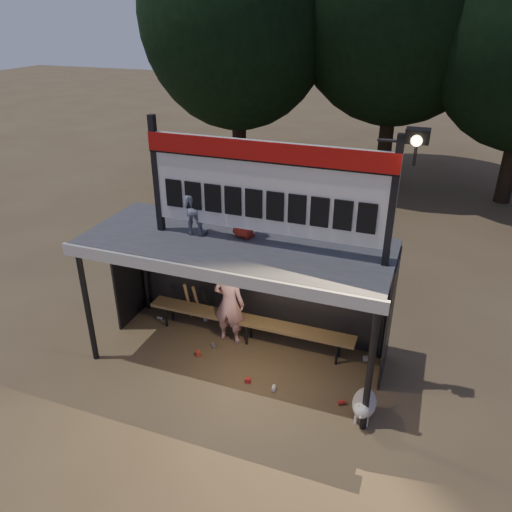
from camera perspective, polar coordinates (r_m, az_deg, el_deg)
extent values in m
plane|color=brown|center=(9.21, -2.07, -11.50)|extent=(80.00, 80.00, 0.00)
imported|color=white|center=(9.20, -3.08, -5.43)|extent=(0.59, 0.39, 1.62)
imported|color=gray|center=(8.17, -7.19, 5.65)|extent=(0.51, 0.44, 0.94)
imported|color=#B42A1B|center=(7.97, -1.39, 5.57)|extent=(0.58, 0.49, 1.01)
cube|color=#3C3D3F|center=(8.02, -2.33, 1.33)|extent=(5.00, 2.00, 0.12)
cube|color=silver|center=(7.21, -5.42, -2.20)|extent=(5.10, 0.06, 0.20)
cylinder|color=black|center=(9.04, -18.73, -5.44)|extent=(0.10, 0.10, 2.20)
cylinder|color=black|center=(7.39, 12.91, -12.52)|extent=(0.10, 0.10, 2.20)
cylinder|color=black|center=(10.29, -12.72, -0.57)|extent=(0.10, 0.10, 2.20)
cylinder|color=black|center=(8.87, 14.68, -5.48)|extent=(0.10, 0.10, 2.20)
cube|color=black|center=(9.38, 0.13, -2.65)|extent=(5.00, 0.04, 2.20)
cube|color=black|center=(10.05, -14.40, -1.45)|extent=(0.04, 1.00, 2.20)
cube|color=black|center=(8.53, 15.01, -6.94)|extent=(0.04, 1.00, 2.20)
cylinder|color=black|center=(8.92, 0.13, 3.25)|extent=(5.00, 0.06, 0.06)
cube|color=black|center=(8.24, -11.28, 9.07)|extent=(0.10, 0.10, 1.90)
cube|color=black|center=(7.12, 15.36, 5.84)|extent=(0.10, 0.10, 1.90)
cube|color=silver|center=(7.48, 1.10, 7.78)|extent=(3.80, 0.08, 1.40)
cube|color=#A90F0C|center=(7.27, 1.01, 11.84)|extent=(3.80, 0.04, 0.28)
cube|color=black|center=(7.31, 0.98, 10.69)|extent=(3.80, 0.02, 0.03)
cube|color=black|center=(8.12, -9.35, 7.10)|extent=(0.27, 0.03, 0.45)
cube|color=black|center=(7.97, -7.20, 6.86)|extent=(0.27, 0.03, 0.45)
cube|color=black|center=(7.82, -4.96, 6.60)|extent=(0.27, 0.03, 0.45)
cube|color=black|center=(7.69, -2.65, 6.32)|extent=(0.27, 0.03, 0.45)
cube|color=black|center=(7.57, -0.26, 6.02)|extent=(0.27, 0.03, 0.45)
cube|color=black|center=(7.47, 2.19, 5.69)|extent=(0.27, 0.03, 0.45)
cube|color=black|center=(7.38, 4.71, 5.35)|extent=(0.27, 0.03, 0.45)
cube|color=black|center=(7.30, 7.29, 4.99)|extent=(0.27, 0.03, 0.45)
cube|color=black|center=(7.24, 9.90, 4.62)|extent=(0.27, 0.03, 0.45)
cube|color=black|center=(7.19, 12.56, 4.22)|extent=(0.27, 0.03, 0.45)
cylinder|color=black|center=(6.89, 15.80, 12.52)|extent=(0.50, 0.04, 0.04)
cylinder|color=black|center=(6.91, 17.73, 11.02)|extent=(0.04, 0.04, 0.30)
cube|color=black|center=(6.80, 17.99, 12.94)|extent=(0.30, 0.22, 0.18)
sphere|color=#FFD88C|center=(6.72, 17.89, 12.45)|extent=(0.14, 0.14, 0.14)
cube|color=olive|center=(9.36, -0.84, -7.39)|extent=(4.00, 0.35, 0.06)
cylinder|color=black|center=(10.04, -10.23, -6.81)|extent=(0.05, 0.05, 0.45)
cylinder|color=black|center=(10.21, -9.57, -6.13)|extent=(0.05, 0.05, 0.45)
cylinder|color=black|center=(9.40, -1.09, -8.91)|extent=(0.05, 0.05, 0.45)
cylinder|color=black|center=(9.58, -0.57, -8.13)|extent=(0.05, 0.05, 0.45)
cylinder|color=black|center=(9.03, 9.19, -10.97)|extent=(0.05, 0.05, 0.45)
cylinder|color=black|center=(9.22, 9.51, -10.10)|extent=(0.05, 0.05, 0.45)
cylinder|color=black|center=(18.43, -1.94, 14.60)|extent=(0.50, 0.50, 3.74)
ellipsoid|color=black|center=(18.03, -2.14, 26.04)|extent=(6.46, 6.46, 7.48)
cylinder|color=black|center=(18.63, 14.81, 14.60)|extent=(0.50, 0.50, 4.18)
ellipsoid|color=beige|center=(8.10, 12.28, -16.09)|extent=(0.36, 0.58, 0.36)
sphere|color=silver|center=(7.83, 12.00, -16.94)|extent=(0.22, 0.22, 0.22)
cone|color=beige|center=(7.77, 11.86, -17.53)|extent=(0.10, 0.10, 0.10)
cone|color=beige|center=(7.75, 11.67, -16.43)|extent=(0.06, 0.06, 0.07)
cone|color=beige|center=(7.74, 12.42, -16.56)|extent=(0.06, 0.06, 0.07)
cylinder|color=#EFE4CE|center=(8.09, 11.35, -17.76)|extent=(0.05, 0.05, 0.18)
cylinder|color=silver|center=(8.08, 12.52, -17.97)|extent=(0.05, 0.05, 0.18)
cylinder|color=beige|center=(8.36, 11.80, -16.10)|extent=(0.05, 0.05, 0.18)
cylinder|color=silver|center=(8.35, 12.93, -16.30)|extent=(0.05, 0.05, 0.18)
cylinder|color=beige|center=(8.28, 12.67, -14.38)|extent=(0.04, 0.16, 0.14)
cylinder|color=#9F7B4A|center=(10.09, -7.77, -5.06)|extent=(0.07, 0.27, 0.84)
cylinder|color=olive|center=(10.00, -6.75, -5.28)|extent=(0.08, 0.30, 0.83)
cylinder|color=black|center=(9.93, -5.72, -5.51)|extent=(0.08, 0.33, 0.83)
cube|color=red|center=(9.29, -6.64, -11.01)|extent=(0.12, 0.12, 0.08)
cylinder|color=#B7B7BC|center=(10.36, -10.89, -6.97)|extent=(0.12, 0.07, 0.07)
cube|color=beige|center=(9.33, 12.46, -11.38)|extent=(0.12, 0.10, 0.08)
cylinder|color=red|center=(8.39, 9.76, -16.15)|extent=(0.14, 0.12, 0.07)
cube|color=#A5A5AA|center=(10.21, -5.70, -7.11)|extent=(0.09, 0.11, 0.08)
cylinder|color=silver|center=(8.53, 2.05, -14.86)|extent=(0.09, 0.13, 0.07)
cube|color=red|center=(8.66, -0.95, -14.04)|extent=(0.11, 0.09, 0.08)
cylinder|color=silver|center=(9.47, -4.86, -10.14)|extent=(0.13, 0.13, 0.07)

